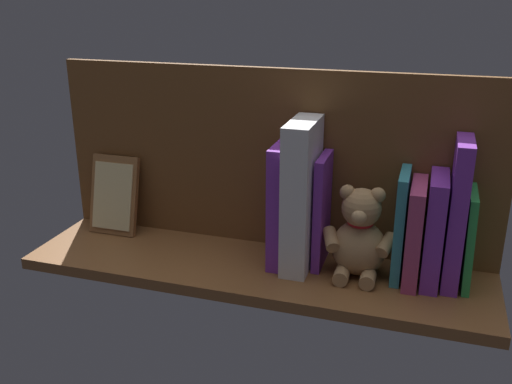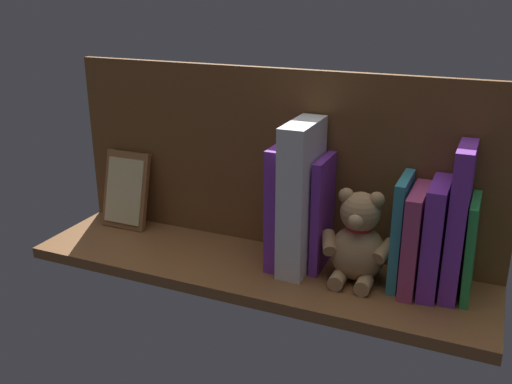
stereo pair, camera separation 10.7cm
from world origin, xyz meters
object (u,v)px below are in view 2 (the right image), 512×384
object	(u,v)px
book_0	(471,249)
dictionary_thick_white	(301,197)
picture_frame_leaning	(126,190)
teddy_bear	(358,241)

from	to	relation	value
book_0	dictionary_thick_white	xyz separation A→B (cm)	(30.39, 1.60, 5.41)
book_0	picture_frame_leaning	size ratio (longest dim) A/B	1.05
dictionary_thick_white	book_0	bearing A→B (deg)	-176.98
book_0	dictionary_thick_white	bearing A→B (deg)	3.02
book_0	picture_frame_leaning	world-z (taller)	book_0
teddy_bear	dictionary_thick_white	distance (cm)	13.14
dictionary_thick_white	picture_frame_leaning	distance (cm)	43.25
dictionary_thick_white	teddy_bear	bearing A→B (deg)	177.26
dictionary_thick_white	picture_frame_leaning	size ratio (longest dim) A/B	1.69
book_0	teddy_bear	world-z (taller)	book_0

